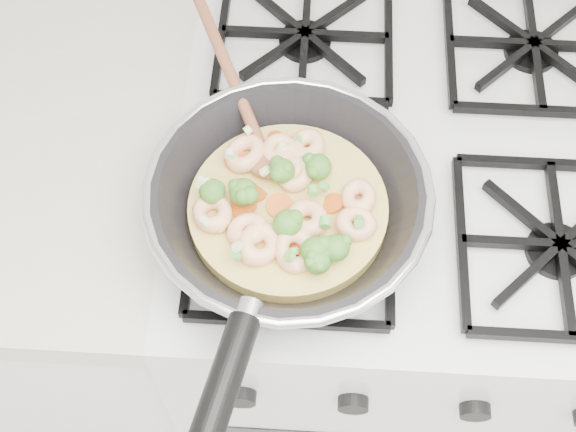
{
  "coord_description": "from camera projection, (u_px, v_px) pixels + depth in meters",
  "views": [
    {
      "loc": [
        -0.13,
        1.11,
        1.7
      ],
      "look_at": [
        -0.16,
        1.56,
        0.93
      ],
      "focal_mm": 49.42,
      "sensor_mm": 36.0,
      "label": 1
    }
  ],
  "objects": [
    {
      "name": "stove",
      "position": [
        383.0,
        292.0,
        1.36
      ],
      "size": [
        0.6,
        0.6,
        0.92
      ],
      "color": "silver",
      "rests_on": "ground"
    },
    {
      "name": "skillet",
      "position": [
        286.0,
        206.0,
        0.86
      ],
      "size": [
        0.32,
        0.63,
        0.1
      ],
      "rotation": [
        0.0,
        0.0,
        -0.08
      ],
      "color": "black",
      "rests_on": "stove"
    }
  ]
}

